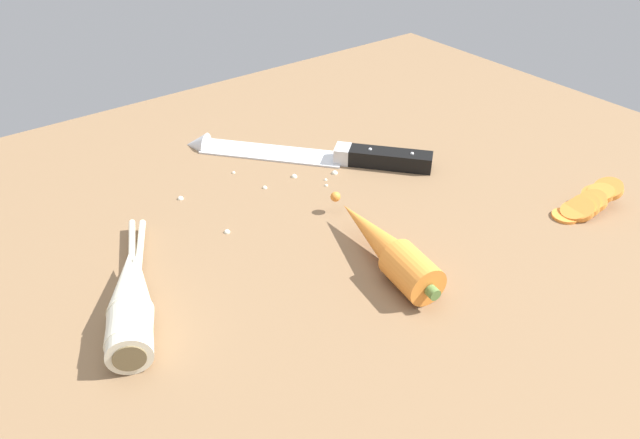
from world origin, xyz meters
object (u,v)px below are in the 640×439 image
object	(u,v)px
parsnip_mid_left	(130,302)
chefs_knife	(301,153)
carrot_slice_stack	(588,202)
parsnip_front	(133,297)
whole_carrot	(386,247)

from	to	relation	value
parsnip_mid_left	chefs_knife	bearing A→B (deg)	27.78
parsnip_mid_left	carrot_slice_stack	world-z (taller)	parsnip_mid_left
parsnip_mid_left	parsnip_front	bearing A→B (deg)	46.50
chefs_knife	carrot_slice_stack	xyz separation A→B (cm)	(19.23, -31.55, 0.56)
parsnip_mid_left	carrot_slice_stack	xyz separation A→B (cm)	(50.45, -15.11, -0.77)
chefs_knife	carrot_slice_stack	world-z (taller)	carrot_slice_stack
chefs_knife	parsnip_mid_left	distance (cm)	35.31
carrot_slice_stack	chefs_knife	bearing A→B (deg)	121.37
parsnip_front	parsnip_mid_left	bearing A→B (deg)	-133.50
parsnip_front	carrot_slice_stack	xyz separation A→B (cm)	(49.90, -15.68, -0.77)
whole_carrot	parsnip_front	size ratio (longest dim) A/B	1.06
parsnip_front	chefs_knife	bearing A→B (deg)	27.35
parsnip_front	parsnip_mid_left	world-z (taller)	same
parsnip_mid_left	carrot_slice_stack	size ratio (longest dim) A/B	2.18
whole_carrot	parsnip_front	xyz separation A→B (cm)	(-24.04, 8.61, -0.12)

